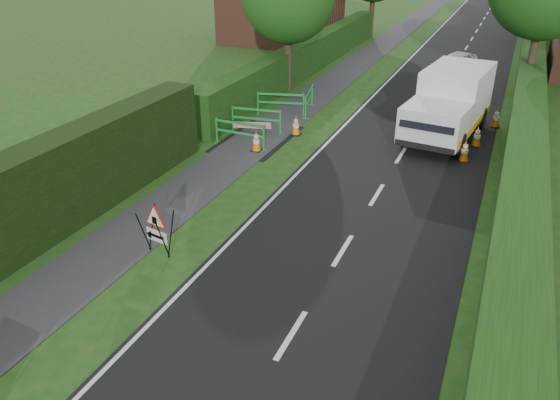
# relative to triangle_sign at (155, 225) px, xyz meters

# --- Properties ---
(ground) EXTENTS (120.00, 120.00, 0.00)m
(ground) POSITION_rel_triangle_sign_xyz_m (1.77, -2.52, -0.83)
(ground) COLOR #174513
(ground) RESTS_ON ground
(road_surface) EXTENTS (6.00, 90.00, 0.02)m
(road_surface) POSITION_rel_triangle_sign_xyz_m (4.27, 32.48, -0.83)
(road_surface) COLOR black
(road_surface) RESTS_ON ground
(footpath) EXTENTS (2.00, 90.00, 0.02)m
(footpath) POSITION_rel_triangle_sign_xyz_m (-1.23, 32.48, -0.83)
(footpath) COLOR #2D2D30
(footpath) RESTS_ON ground
(hedge_west_far) EXTENTS (1.00, 24.00, 1.80)m
(hedge_west_far) POSITION_rel_triangle_sign_xyz_m (-3.23, 19.48, -0.83)
(hedge_west_far) COLOR #14380F
(hedge_west_far) RESTS_ON ground
(hedge_east) EXTENTS (1.20, 50.00, 1.50)m
(hedge_east) POSITION_rel_triangle_sign_xyz_m (8.27, 13.48, -0.83)
(hedge_east) COLOR #14380F
(hedge_east) RESTS_ON ground
(triangle_sign) EXTENTS (0.95, 0.95, 1.20)m
(triangle_sign) POSITION_rel_triangle_sign_xyz_m (0.00, 0.00, 0.00)
(triangle_sign) COLOR black
(triangle_sign) RESTS_ON ground
(works_van) EXTENTS (2.86, 5.82, 2.55)m
(works_van) POSITION_rel_triangle_sign_xyz_m (5.44, 11.80, 0.52)
(works_van) COLOR silver
(works_van) RESTS_ON ground
(traffic_cone_0) EXTENTS (0.38, 0.38, 0.79)m
(traffic_cone_0) POSITION_rel_triangle_sign_xyz_m (6.40, 9.36, -0.44)
(traffic_cone_0) COLOR black
(traffic_cone_0) RESTS_ON ground
(traffic_cone_1) EXTENTS (0.38, 0.38, 0.79)m
(traffic_cone_1) POSITION_rel_triangle_sign_xyz_m (6.66, 11.06, -0.44)
(traffic_cone_1) COLOR black
(traffic_cone_1) RESTS_ON ground
(traffic_cone_2) EXTENTS (0.38, 0.38, 0.79)m
(traffic_cone_2) POSITION_rel_triangle_sign_xyz_m (7.17, 13.65, -0.44)
(traffic_cone_2) COLOR black
(traffic_cone_2) RESTS_ON ground
(traffic_cone_3) EXTENTS (0.38, 0.38, 0.79)m
(traffic_cone_3) POSITION_rel_triangle_sign_xyz_m (-0.73, 7.36, -0.44)
(traffic_cone_3) COLOR black
(traffic_cone_3) RESTS_ON ground
(traffic_cone_4) EXTENTS (0.38, 0.38, 0.79)m
(traffic_cone_4) POSITION_rel_triangle_sign_xyz_m (-0.04, 9.55, -0.44)
(traffic_cone_4) COLOR black
(traffic_cone_4) RESTS_ON ground
(ped_barrier_0) EXTENTS (2.07, 0.43, 1.00)m
(ped_barrier_0) POSITION_rel_triangle_sign_xyz_m (-1.46, 7.48, -0.20)
(ped_barrier_0) COLOR #1A9136
(ped_barrier_0) RESTS_ON ground
(ped_barrier_1) EXTENTS (2.09, 0.61, 1.00)m
(ped_barrier_1) POSITION_rel_triangle_sign_xyz_m (-1.62, 9.24, -0.20)
(ped_barrier_1) COLOR #1A9136
(ped_barrier_1) RESTS_ON ground
(ped_barrier_2) EXTENTS (2.08, 0.87, 1.00)m
(ped_barrier_2) POSITION_rel_triangle_sign_xyz_m (-1.58, 11.63, -0.20)
(ped_barrier_2) COLOR #1A9136
(ped_barrier_2) RESTS_ON ground
(ped_barrier_3) EXTENTS (0.77, 2.09, 1.00)m
(ped_barrier_3) POSITION_rel_triangle_sign_xyz_m (-0.59, 12.48, -0.20)
(ped_barrier_3) COLOR #1A9136
(ped_barrier_3) RESTS_ON ground
(redwhite_plank) EXTENTS (1.45, 0.47, 0.25)m
(redwhite_plank) POSITION_rel_triangle_sign_xyz_m (-1.56, 8.73, -0.83)
(redwhite_plank) COLOR red
(redwhite_plank) RESTS_ON ground
(hatchback_car) EXTENTS (2.31, 3.61, 1.14)m
(hatchback_car) POSITION_rel_triangle_sign_xyz_m (4.45, 22.48, -0.26)
(hatchback_car) COLOR silver
(hatchback_car) RESTS_ON ground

